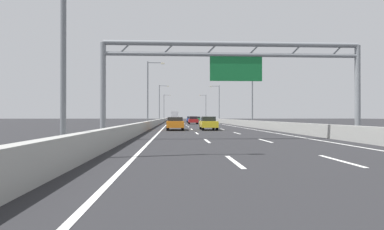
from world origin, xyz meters
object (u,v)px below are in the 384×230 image
object	(u,v)px
yellow_car	(208,123)
streetlamp_left_mid	(149,90)
streetlamp_left_near	(70,6)
streetlamp_left_distant	(165,106)
orange_car	(175,123)
sign_gantry	(233,65)
streetlamp_right_distant	(205,106)
streetlamp_left_far	(160,101)
green_car	(198,119)
streetlamp_right_far	(218,101)
blue_car	(190,119)
silver_car	(204,120)
red_car	(193,120)
streetlamp_right_mid	(251,90)
box_truck	(175,116)

from	to	relation	value
yellow_car	streetlamp_left_mid	bearing A→B (deg)	122.60
streetlamp_left_near	streetlamp_left_distant	world-z (taller)	same
streetlamp_left_mid	orange_car	distance (m)	13.08
sign_gantry	streetlamp_right_distant	bearing A→B (deg)	85.64
streetlamp_left_far	green_car	distance (m)	24.21
streetlamp_left_far	orange_car	distance (m)	47.61
sign_gantry	orange_car	distance (m)	15.83
streetlamp_right_far	green_car	xyz separation A→B (m)	(-3.87, 21.03, -4.65)
streetlamp_right_far	blue_car	size ratio (longest dim) A/B	2.17
sign_gantry	silver_car	world-z (taller)	sign_gantry
streetlamp_left_near	green_car	xyz separation A→B (m)	(11.06, 92.21, -4.65)
streetlamp_right_distant	blue_car	size ratio (longest dim) A/B	2.17
streetlamp_right_distant	blue_car	world-z (taller)	streetlamp_right_distant
silver_car	red_car	size ratio (longest dim) A/B	1.04
streetlamp_left_near	orange_car	bearing A→B (deg)	81.11
yellow_car	streetlamp_right_distant	bearing A→B (deg)	84.81
streetlamp_right_far	streetlamp_left_distant	world-z (taller)	same
streetlamp_right_mid	streetlamp_right_distant	size ratio (longest dim) A/B	1.00
streetlamp_left_near	streetlamp_left_far	bearing A→B (deg)	90.00
yellow_car	streetlamp_left_distant	bearing A→B (deg)	95.12
streetlamp_left_near	streetlamp_left_distant	xyz separation A→B (m)	(0.00, 106.78, 0.00)
streetlamp_left_far	streetlamp_right_mid	bearing A→B (deg)	-67.24
sign_gantry	streetlamp_right_far	bearing A→B (deg)	83.16
yellow_car	silver_car	distance (m)	45.12
streetlamp_left_mid	streetlamp_right_mid	bearing A→B (deg)	0.00
yellow_car	streetlamp_right_mid	bearing A→B (deg)	57.07
streetlamp_left_distant	green_car	bearing A→B (deg)	-52.80
yellow_car	green_car	distance (m)	68.32
streetlamp_left_near	yellow_car	xyz separation A→B (m)	(7.42, 23.99, -4.64)
streetlamp_left_near	blue_car	xyz separation A→B (m)	(7.62, 69.65, -4.62)
streetlamp_left_far	orange_car	bearing A→B (deg)	-85.47
streetlamp_left_far	box_truck	size ratio (longest dim) A/B	1.22
streetlamp_left_far	blue_car	bearing A→B (deg)	-11.38
streetlamp_right_mid	red_car	distance (m)	18.84
streetlamp_left_distant	streetlamp_right_distant	distance (m)	14.93
streetlamp_right_far	streetlamp_right_distant	bearing A→B (deg)	90.00
streetlamp_right_mid	streetlamp_left_far	world-z (taller)	same
streetlamp_right_mid	green_car	size ratio (longest dim) A/B	2.31
streetlamp_left_mid	streetlamp_left_far	bearing A→B (deg)	90.00
sign_gantry	green_car	bearing A→B (deg)	87.54
streetlamp_right_mid	orange_car	xyz separation A→B (m)	(-11.19, -11.64, -4.65)
streetlamp_left_distant	orange_car	xyz separation A→B (m)	(3.75, -82.83, -4.65)
orange_car	blue_car	size ratio (longest dim) A/B	1.07
streetlamp_left_mid	yellow_car	distance (m)	14.53
streetlamp_right_distant	streetlamp_left_distant	bearing A→B (deg)	180.00
green_car	streetlamp_right_far	bearing A→B (deg)	-79.56
sign_gantry	streetlamp_right_mid	bearing A→B (deg)	74.30
yellow_car	red_car	bearing A→B (deg)	90.15
streetlamp_right_distant	silver_car	distance (m)	38.30
streetlamp_right_mid	yellow_car	distance (m)	14.58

